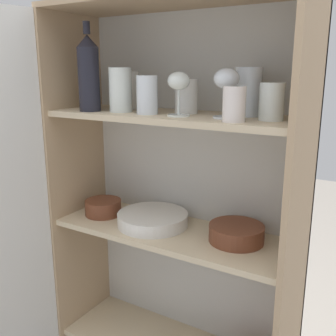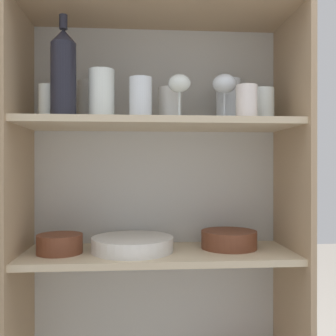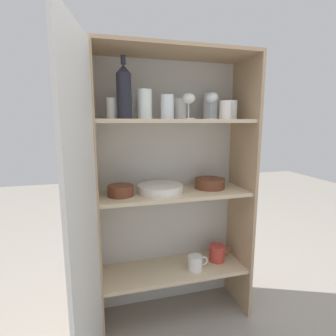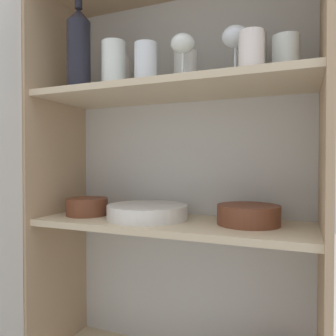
# 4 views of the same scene
# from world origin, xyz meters

# --- Properties ---
(cupboard_back_panel) EXTENTS (0.87, 0.02, 1.51)m
(cupboard_back_panel) POSITION_xyz_m (0.00, 0.30, 0.76)
(cupboard_back_panel) COLOR silver
(cupboard_back_panel) RESTS_ON ground_plane
(cupboard_side_left) EXTENTS (0.02, 0.32, 1.51)m
(cupboard_side_left) POSITION_xyz_m (-0.43, 0.14, 0.76)
(cupboard_side_left) COLOR tan
(cupboard_side_left) RESTS_ON ground_plane
(cupboard_side_right) EXTENTS (0.02, 0.32, 1.51)m
(cupboard_side_right) POSITION_xyz_m (0.43, 0.14, 0.76)
(cupboard_side_right) COLOR tan
(cupboard_side_right) RESTS_ON ground_plane
(shelf_board_middle) EXTENTS (0.84, 0.29, 0.02)m
(shelf_board_middle) POSITION_xyz_m (0.00, 0.14, 0.76)
(shelf_board_middle) COLOR beige
(shelf_board_upper) EXTENTS (0.84, 0.29, 0.02)m
(shelf_board_upper) POSITION_xyz_m (0.00, 0.14, 1.17)
(shelf_board_upper) COLOR beige
(tumbler_glass_0) EXTENTS (0.07, 0.07, 0.10)m
(tumbler_glass_0) POSITION_xyz_m (0.33, 0.14, 1.23)
(tumbler_glass_0) COLOR white
(tumbler_glass_0) RESTS_ON shelf_board_upper
(tumbler_glass_1) EXTENTS (0.06, 0.06, 0.10)m
(tumbler_glass_1) POSITION_xyz_m (-0.33, 0.12, 1.23)
(tumbler_glass_1) COLOR white
(tumbler_glass_1) RESTS_ON shelf_board_upper
(tumbler_glass_2) EXTENTS (0.08, 0.08, 0.15)m
(tumbler_glass_2) POSITION_xyz_m (0.23, 0.20, 1.25)
(tumbler_glass_2) COLOR white
(tumbler_glass_2) RESTS_ON shelf_board_upper
(tumbler_glass_3) EXTENTS (0.08, 0.08, 0.11)m
(tumbler_glass_3) POSITION_xyz_m (0.04, 0.17, 1.23)
(tumbler_glass_3) COLOR white
(tumbler_glass_3) RESTS_ON shelf_board_upper
(tumbler_glass_4) EXTENTS (0.07, 0.07, 0.12)m
(tumbler_glass_4) POSITION_xyz_m (-0.06, 0.09, 1.24)
(tumbler_glass_4) COLOR white
(tumbler_glass_4) RESTS_ON shelf_board_upper
(tumbler_glass_5) EXTENTS (0.06, 0.06, 0.10)m
(tumbler_glass_5) POSITION_xyz_m (0.25, 0.05, 1.23)
(tumbler_glass_5) COLOR silver
(tumbler_glass_5) RESTS_ON shelf_board_upper
(tumbler_glass_6) EXTENTS (0.08, 0.08, 0.15)m
(tumbler_glass_6) POSITION_xyz_m (-0.17, 0.10, 1.25)
(tumbler_glass_6) COLOR white
(tumbler_glass_6) RESTS_ON shelf_board_upper
(tumbler_glass_7) EXTENTS (0.08, 0.08, 0.13)m
(tumbler_glass_7) POSITION_xyz_m (-0.22, 0.20, 1.25)
(tumbler_glass_7) COLOR white
(tumbler_glass_7) RESTS_ON shelf_board_upper
(wine_glass_0) EXTENTS (0.07, 0.07, 0.13)m
(wine_glass_0) POSITION_xyz_m (0.06, 0.09, 1.27)
(wine_glass_0) COLOR white
(wine_glass_0) RESTS_ON shelf_board_upper
(wine_glass_1) EXTENTS (0.07, 0.07, 0.14)m
(wine_glass_1) POSITION_xyz_m (0.20, 0.11, 1.28)
(wine_glass_1) COLOR white
(wine_glass_1) RESTS_ON shelf_board_upper
(wine_bottle) EXTENTS (0.07, 0.07, 0.29)m
(wine_bottle) POSITION_xyz_m (-0.28, 0.06, 1.31)
(wine_bottle) COLOR black
(wine_bottle) RESTS_ON shelf_board_upper
(plate_stack_white) EXTENTS (0.26, 0.26, 0.04)m
(plate_stack_white) POSITION_xyz_m (-0.08, 0.15, 0.79)
(plate_stack_white) COLOR silver
(plate_stack_white) RESTS_ON shelf_board_middle
(mixing_bowl_large) EXTENTS (0.18, 0.18, 0.06)m
(mixing_bowl_large) POSITION_xyz_m (0.23, 0.17, 0.80)
(mixing_bowl_large) COLOR brown
(mixing_bowl_large) RESTS_ON shelf_board_middle
(serving_bowl_small) EXTENTS (0.14, 0.14, 0.06)m
(serving_bowl_small) POSITION_xyz_m (-0.30, 0.14, 0.80)
(serving_bowl_small) COLOR brown
(serving_bowl_small) RESTS_ON shelf_board_middle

